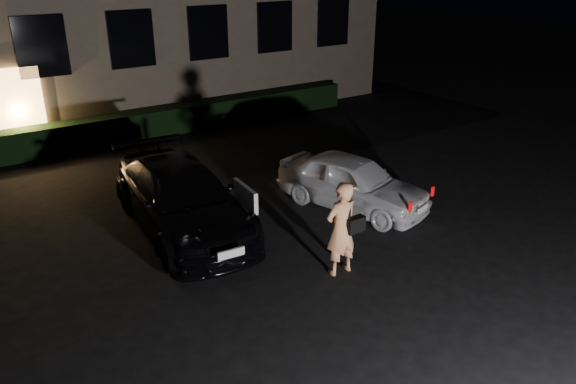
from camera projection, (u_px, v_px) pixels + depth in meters
ground at (363, 288)px, 9.93m from camera, size 80.00×80.00×0.00m
hedge at (145, 124)px, 17.76m from camera, size 15.00×0.70×0.85m
sedan at (182, 198)px, 11.77m from camera, size 2.32×5.01×1.40m
hatch at (352, 182)px, 12.83m from camera, size 2.46×3.89×1.24m
man at (341, 228)px, 10.05m from camera, size 0.74×0.44×1.80m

